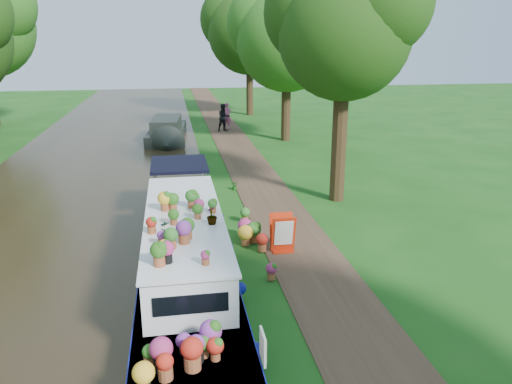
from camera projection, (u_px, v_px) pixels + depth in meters
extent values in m
plane|color=#154711|center=(253.00, 234.00, 16.13)|extent=(100.00, 100.00, 0.00)
cube|color=black|center=(59.00, 246.00, 15.17)|extent=(10.00, 100.00, 0.02)
cube|color=#452F20|center=(289.00, 231.00, 16.32)|extent=(2.20, 100.00, 0.03)
cube|color=white|center=(185.00, 256.00, 13.52)|extent=(2.20, 12.00, 0.75)
cube|color=navy|center=(185.00, 246.00, 13.43)|extent=(2.24, 12.04, 0.12)
cube|color=white|center=(185.00, 237.00, 12.51)|extent=(1.80, 7.00, 1.05)
cube|color=white|center=(184.00, 216.00, 12.34)|extent=(1.90, 7.10, 0.06)
cube|color=black|center=(221.00, 232.00, 12.63)|extent=(0.03, 6.40, 0.38)
cube|color=black|center=(148.00, 236.00, 12.34)|extent=(0.03, 6.40, 0.38)
cube|color=black|center=(179.00, 164.00, 17.13)|extent=(1.90, 2.40, 0.10)
cube|color=white|center=(263.00, 347.00, 8.42)|extent=(0.04, 0.45, 0.55)
imported|color=#235717|center=(165.00, 229.00, 10.85)|extent=(0.25, 0.21, 0.40)
imported|color=#235717|center=(212.00, 215.00, 11.65)|extent=(0.34, 0.34, 0.44)
cylinder|color=black|center=(339.00, 143.00, 18.90)|extent=(0.56, 0.56, 4.55)
sphere|color=#18380E|center=(345.00, 33.00, 17.73)|extent=(4.80, 4.80, 4.80)
sphere|color=#18380E|center=(380.00, 3.00, 16.92)|extent=(3.60, 3.60, 3.60)
sphere|color=#18380E|center=(316.00, 13.00, 18.18)|extent=(3.84, 3.84, 3.84)
cylinder|color=black|center=(286.00, 109.00, 30.42)|extent=(0.56, 0.56, 3.85)
sphere|color=#235717|center=(287.00, 40.00, 29.23)|extent=(6.00, 6.00, 6.00)
sphere|color=#235717|center=(312.00, 18.00, 28.22)|extent=(4.50, 4.50, 4.50)
sphere|color=#235717|center=(266.00, 25.00, 29.78)|extent=(4.80, 4.80, 4.80)
cylinder|color=black|center=(250.00, 89.00, 40.65)|extent=(0.56, 0.56, 4.20)
sphere|color=#18380E|center=(249.00, 32.00, 39.35)|extent=(6.60, 6.60, 6.60)
sphere|color=#18380E|center=(268.00, 14.00, 38.24)|extent=(4.95, 4.95, 4.95)
sphere|color=#18380E|center=(233.00, 20.00, 39.96)|extent=(5.28, 5.28, 5.28)
cube|color=black|center=(167.00, 133.00, 31.38)|extent=(2.62, 6.56, 0.64)
cube|color=black|center=(166.00, 124.00, 30.68)|extent=(1.94, 3.86, 0.75)
cube|color=red|center=(282.00, 250.00, 14.80)|extent=(0.62, 0.51, 0.03)
cube|color=red|center=(283.00, 234.00, 14.51)|extent=(0.70, 0.28, 1.11)
cube|color=red|center=(281.00, 231.00, 14.77)|extent=(0.70, 0.28, 1.11)
cube|color=white|center=(284.00, 233.00, 14.46)|extent=(0.54, 0.19, 0.78)
imported|color=#DA596F|center=(227.00, 116.00, 34.49)|extent=(0.77, 0.66, 1.80)
imported|color=black|center=(224.00, 117.00, 33.66)|extent=(1.04, 0.91, 1.83)
imported|color=#1E611D|center=(235.00, 185.00, 20.79)|extent=(0.42, 0.39, 0.38)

